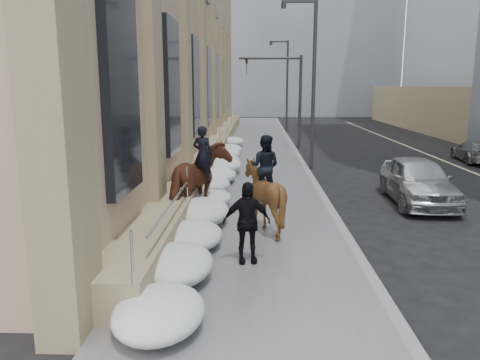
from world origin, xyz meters
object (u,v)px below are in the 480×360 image
object	(u,v)px
car_grey	(476,151)
car_silver	(418,180)
mounted_horse_left	(200,180)
pedestrian	(247,222)
mounted_horse_right	(264,192)

from	to	relation	value
car_grey	car_silver	bearing A→B (deg)	62.21
mounted_horse_left	car_grey	bearing A→B (deg)	-121.25
car_grey	mounted_horse_left	bearing A→B (deg)	46.79
mounted_horse_left	pedestrian	distance (m)	3.98
mounted_horse_right	car_grey	distance (m)	17.44
mounted_horse_left	car_silver	xyz separation A→B (m)	(7.34, 2.42, -0.46)
mounted_horse_left	car_grey	size ratio (longest dim) A/B	0.70
mounted_horse_left	car_silver	distance (m)	7.74
mounted_horse_right	pedestrian	xyz separation A→B (m)	(-0.41, -2.39, -0.16)
mounted_horse_left	mounted_horse_right	size ratio (longest dim) A/B	1.09
pedestrian	car_grey	bearing A→B (deg)	42.43
pedestrian	car_silver	bearing A→B (deg)	36.75
car_silver	car_grey	distance (m)	11.15
mounted_horse_left	car_grey	xyz separation A→B (m)	(13.53, 11.68, -0.68)
mounted_horse_left	pedestrian	world-z (taller)	mounted_horse_left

